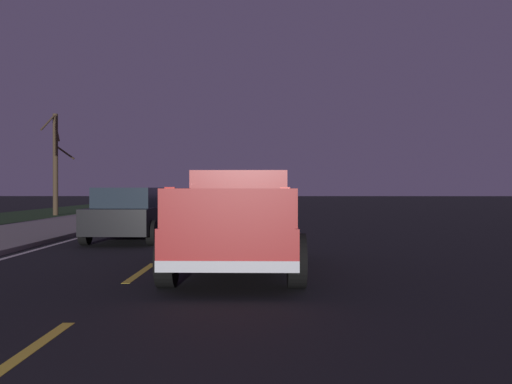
{
  "coord_description": "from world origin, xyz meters",
  "views": [
    {
      "loc": [
        -1.25,
        -2.2,
        1.55
      ],
      "look_at": [
        11.55,
        -2.06,
        1.44
      ],
      "focal_mm": 39.78,
      "sensor_mm": 36.0,
      "label": 1
    }
  ],
  "objects_px": {
    "pickup_truck": "(239,221)",
    "bare_tree_far": "(56,162)",
    "sedan_black": "(132,213)",
    "sedan_red": "(209,198)"
  },
  "relations": [
    {
      "from": "pickup_truck",
      "to": "bare_tree_far",
      "type": "relative_size",
      "value": 0.96
    },
    {
      "from": "pickup_truck",
      "to": "sedan_red",
      "type": "distance_m",
      "value": 30.53
    },
    {
      "from": "sedan_red",
      "to": "pickup_truck",
      "type": "bearing_deg",
      "value": -173.5
    },
    {
      "from": "pickup_truck",
      "to": "sedan_black",
      "type": "relative_size",
      "value": 1.23
    },
    {
      "from": "sedan_black",
      "to": "bare_tree_far",
      "type": "bearing_deg",
      "value": 27.41
    },
    {
      "from": "sedan_black",
      "to": "bare_tree_far",
      "type": "relative_size",
      "value": 0.78
    },
    {
      "from": "pickup_truck",
      "to": "bare_tree_far",
      "type": "xyz_separation_m",
      "value": [
        20.42,
        11.01,
        2.04
      ]
    },
    {
      "from": "sedan_black",
      "to": "pickup_truck",
      "type": "bearing_deg",
      "value": -149.32
    },
    {
      "from": "pickup_truck",
      "to": "bare_tree_far",
      "type": "bearing_deg",
      "value": 28.34
    },
    {
      "from": "sedan_black",
      "to": "bare_tree_far",
      "type": "height_order",
      "value": "bare_tree_far"
    }
  ]
}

